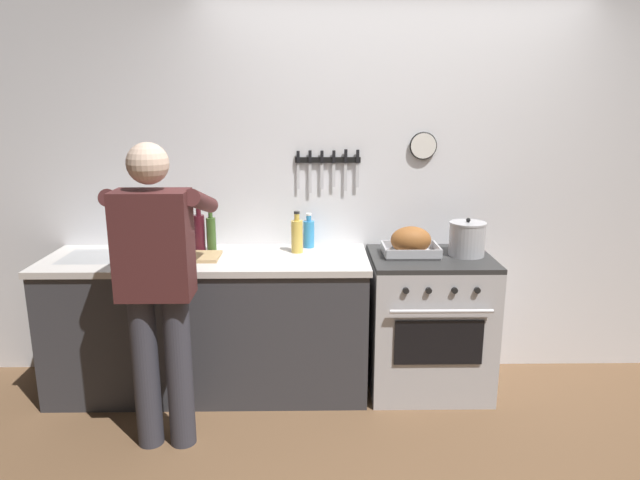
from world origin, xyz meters
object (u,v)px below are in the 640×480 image
at_px(stock_pot, 467,239).
at_px(bottle_wine_red, 199,232).
at_px(cutting_board, 191,257).
at_px(bottle_olive_oil, 211,233).
at_px(roasting_pan, 411,242).
at_px(person_cook, 157,279).
at_px(bottle_cooking_oil, 297,235).
at_px(stove, 428,323).
at_px(bottle_dish_soap, 309,233).

xyz_separation_m(stock_pot, bottle_wine_red, (-1.71, 0.15, 0.02)).
bearing_deg(stock_pot, cutting_board, -178.57).
xyz_separation_m(cutting_board, bottle_olive_oil, (0.10, 0.17, 0.11)).
bearing_deg(roasting_pan, cutting_board, -177.94).
relative_size(person_cook, bottle_olive_oil, 5.83).
bearing_deg(bottle_olive_oil, stock_pot, -4.33).
bearing_deg(bottle_cooking_oil, bottle_wine_red, 174.74).
bearing_deg(bottle_olive_oil, bottle_wine_red, 162.98).
relative_size(stove, person_cook, 0.54).
xyz_separation_m(person_cook, cutting_board, (0.05, 0.58, -0.04)).
relative_size(roasting_pan, bottle_dish_soap, 1.52).
xyz_separation_m(person_cook, bottle_dish_soap, (0.79, 0.84, 0.04)).
relative_size(bottle_wine_red, bottle_olive_oil, 1.06).
bearing_deg(bottle_wine_red, cutting_board, -97.00).
distance_m(stove, person_cook, 1.75).
height_order(cutting_board, bottle_dish_soap, bottle_dish_soap).
bearing_deg(bottle_cooking_oil, stock_pot, -4.76).
bearing_deg(bottle_dish_soap, bottle_olive_oil, -171.48).
xyz_separation_m(stove, person_cook, (-1.57, -0.60, 0.50)).
bearing_deg(roasting_pan, stove, -10.24).
bearing_deg(stock_pot, bottle_wine_red, 175.06).
bearing_deg(cutting_board, bottle_wine_red, 83.00).
xyz_separation_m(stock_pot, cutting_board, (-1.74, -0.04, -0.10)).
bearing_deg(stove, bottle_cooking_oil, 172.85).
bearing_deg(cutting_board, stock_pot, 1.43).
bearing_deg(person_cook, bottle_wine_red, -16.55).
height_order(person_cook, bottle_dish_soap, person_cook).
bearing_deg(cutting_board, person_cook, -95.35).
distance_m(roasting_pan, bottle_wine_red, 1.37).
distance_m(stock_pot, bottle_dish_soap, 1.02).
height_order(stove, cutting_board, cutting_board).
bearing_deg(bottle_dish_soap, stove, -16.87).
bearing_deg(stock_pot, bottle_olive_oil, 175.67).
relative_size(person_cook, bottle_wine_red, 5.52).
distance_m(stock_pot, cutting_board, 1.74).
bearing_deg(bottle_dish_soap, cutting_board, -160.43).
xyz_separation_m(bottle_wine_red, bottle_olive_oil, (0.08, -0.02, -0.01)).
bearing_deg(bottle_olive_oil, bottle_cooking_oil, -3.49).
distance_m(cutting_board, bottle_olive_oil, 0.22).
bearing_deg(bottle_wine_red, bottle_olive_oil, -17.02).
height_order(stove, roasting_pan, roasting_pan).
distance_m(stock_pot, bottle_olive_oil, 1.64).
xyz_separation_m(cutting_board, bottle_cooking_oil, (0.66, 0.13, 0.10)).
distance_m(bottle_wine_red, bottle_cooking_oil, 0.64).
height_order(bottle_wine_red, bottle_cooking_oil, bottle_wine_red).
relative_size(stock_pot, bottle_olive_oil, 0.85).
relative_size(cutting_board, bottle_wine_red, 1.20).
distance_m(roasting_pan, bottle_dish_soap, 0.68).
height_order(roasting_pan, stock_pot, stock_pot).
height_order(bottle_olive_oil, bottle_cooking_oil, bottle_olive_oil).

